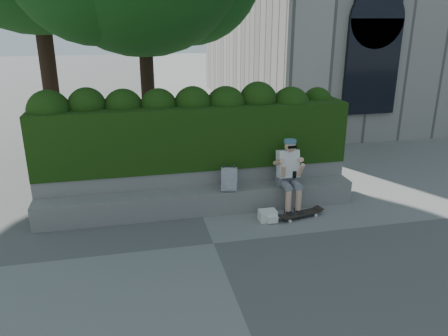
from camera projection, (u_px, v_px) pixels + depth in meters
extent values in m
plane|color=slate|center=(214.00, 243.00, 7.19)|extent=(80.00, 80.00, 0.00)
cube|color=gray|center=(201.00, 201.00, 8.27)|extent=(6.00, 0.45, 0.45)
cube|color=gray|center=(196.00, 185.00, 8.65)|extent=(6.00, 0.50, 0.75)
cube|color=black|center=(194.00, 135.00, 8.54)|extent=(6.00, 1.00, 1.20)
cylinder|color=black|center=(149.00, 107.00, 10.45)|extent=(0.32, 0.32, 3.01)
cylinder|color=black|center=(52.00, 94.00, 11.20)|extent=(0.40, 0.40, 3.32)
cube|color=slate|center=(286.00, 179.00, 8.45)|extent=(0.36, 0.26, 0.22)
cube|color=silver|center=(288.00, 164.00, 8.28)|extent=(0.40, 0.32, 0.55)
sphere|color=tan|center=(290.00, 146.00, 8.10)|extent=(0.21, 0.21, 0.21)
cylinder|color=#466C82|center=(290.00, 141.00, 8.08)|extent=(0.23, 0.23, 0.06)
cube|color=black|center=(294.00, 175.00, 7.99)|extent=(0.07, 0.02, 0.13)
cylinder|color=tan|center=(288.00, 203.00, 8.13)|extent=(0.11, 0.11, 0.47)
cylinder|color=tan|center=(298.00, 202.00, 8.17)|extent=(0.11, 0.11, 0.47)
cube|color=black|center=(289.00, 214.00, 8.14)|extent=(0.10, 0.26, 0.10)
cube|color=black|center=(299.00, 213.00, 8.18)|extent=(0.10, 0.26, 0.10)
cube|color=black|center=(300.00, 214.00, 8.09)|extent=(0.85, 0.39, 0.02)
cylinder|color=silver|center=(290.00, 221.00, 7.92)|extent=(0.06, 0.04, 0.06)
cylinder|color=silver|center=(285.00, 217.00, 8.07)|extent=(0.06, 0.04, 0.06)
cylinder|color=silver|center=(316.00, 215.00, 8.16)|extent=(0.06, 0.04, 0.06)
cylinder|color=silver|center=(310.00, 211.00, 8.30)|extent=(0.06, 0.04, 0.06)
cube|color=#B6B6BB|center=(229.00, 179.00, 8.14)|extent=(0.33, 0.22, 0.44)
cube|color=white|center=(268.00, 215.00, 7.96)|extent=(0.32, 0.22, 0.20)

